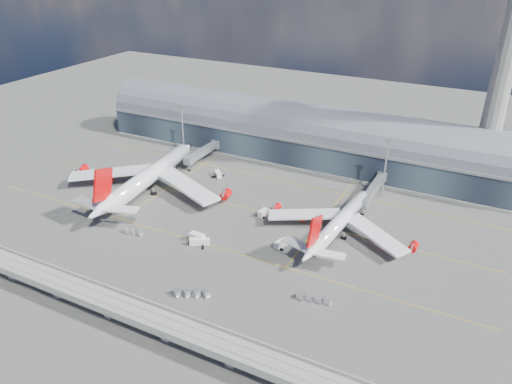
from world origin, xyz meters
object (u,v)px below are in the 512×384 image
at_px(service_truck_4, 263,213).
at_px(cargo_train_1, 191,293).
at_px(airliner_left, 147,177).
at_px(service_truck_0, 99,208).
at_px(service_truck_1, 197,238).
at_px(floodlight_mast_right, 385,167).
at_px(service_truck_5, 218,174).
at_px(cargo_train_2, 314,299).
at_px(airliner_right, 339,223).
at_px(floodlight_mast_left, 183,129).
at_px(service_truck_2, 200,242).
at_px(control_tower, 504,69).
at_px(service_truck_3, 281,244).
at_px(cargo_train_0, 133,232).

distance_m(service_truck_4, cargo_train_1, 53.96).
xyz_separation_m(airliner_left, service_truck_0, (-6.68, -22.87, -5.47)).
height_order(airliner_left, service_truck_4, airliner_left).
height_order(service_truck_1, cargo_train_1, service_truck_1).
bearing_deg(service_truck_0, service_truck_4, -12.04).
height_order(service_truck_0, service_truck_1, service_truck_1).
bearing_deg(floodlight_mast_right, service_truck_5, -168.32).
bearing_deg(cargo_train_2, airliner_right, 18.98).
height_order(floodlight_mast_left, service_truck_4, floodlight_mast_left).
distance_m(service_truck_2, cargo_train_2, 48.28).
xyz_separation_m(airliner_right, service_truck_0, (-90.47, -26.71, -3.53)).
bearing_deg(cargo_train_2, airliner_left, 78.70).
height_order(service_truck_0, service_truck_4, service_truck_4).
distance_m(service_truck_2, service_truck_5, 56.97).
relative_size(service_truck_1, service_truck_2, 0.78).
distance_m(cargo_train_1, cargo_train_2, 36.92).
xyz_separation_m(floodlight_mast_right, service_truck_0, (-96.84, -63.95, -12.30)).
height_order(floodlight_mast_right, cargo_train_2, floodlight_mast_right).
xyz_separation_m(control_tower, service_truck_3, (-56.51, -82.51, -50.27)).
height_order(control_tower, airliner_left, control_tower).
distance_m(floodlight_mast_right, airliner_right, 38.79).
height_order(control_tower, floodlight_mast_left, control_tower).
distance_m(service_truck_1, service_truck_3, 29.98).
height_order(airliner_left, cargo_train_2, airliner_left).
height_order(airliner_left, airliner_right, airliner_left).
bearing_deg(cargo_train_2, service_truck_4, 53.42).
bearing_deg(service_truck_4, service_truck_5, 154.45).
relative_size(floodlight_mast_right, service_truck_5, 4.70).
bearing_deg(airliner_right, service_truck_2, -140.68).
distance_m(floodlight_mast_left, service_truck_0, 65.20).
relative_size(cargo_train_0, cargo_train_2, 0.71).
bearing_deg(cargo_train_2, service_truck_2, 88.04).
xyz_separation_m(floodlight_mast_right, service_truck_4, (-37.04, -37.60, -12.29)).
distance_m(control_tower, airliner_left, 149.82).
relative_size(airliner_right, service_truck_2, 8.23).
xyz_separation_m(floodlight_mast_left, floodlight_mast_right, (100.00, 0.00, 0.00)).
xyz_separation_m(airliner_left, cargo_train_2, (89.71, -35.86, -5.85)).
xyz_separation_m(service_truck_4, service_truck_5, (-34.29, 22.86, 0.02)).
xyz_separation_m(airliner_left, service_truck_4, (53.12, 3.48, -5.46)).
distance_m(floodlight_mast_right, cargo_train_0, 103.25).
relative_size(floodlight_mast_right, service_truck_1, 4.57).
bearing_deg(airliner_left, cargo_train_0, -67.87).
bearing_deg(floodlight_mast_left, airliner_left, -76.53).
relative_size(floodlight_mast_left, service_truck_4, 5.30).
xyz_separation_m(service_truck_0, service_truck_1, (47.21, -0.96, 0.29)).
height_order(cargo_train_0, cargo_train_2, cargo_train_2).
bearing_deg(service_truck_4, floodlight_mast_right, 53.55).
bearing_deg(floodlight_mast_left, service_truck_4, -30.85).
relative_size(control_tower, service_truck_3, 17.45).
height_order(airliner_left, service_truck_2, airliner_left).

